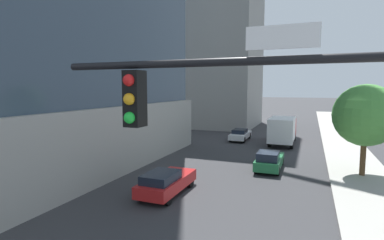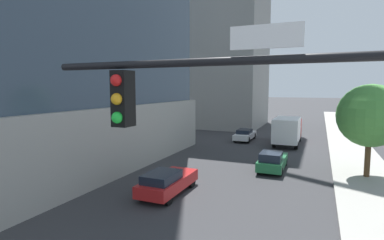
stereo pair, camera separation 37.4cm
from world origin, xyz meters
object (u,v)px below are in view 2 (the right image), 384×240
object	(u,v)px
construction_building	(216,6)
street_tree	(370,116)
car_green	(272,161)
traffic_light_pole	(273,162)
car_white	(245,135)
box_truck	(288,129)
car_red	(167,182)

from	to	relation	value
construction_building	street_tree	bearing A→B (deg)	-52.00
construction_building	car_green	xyz separation A→B (m)	(12.84, -24.71, -18.36)
traffic_light_pole	street_tree	bearing A→B (deg)	78.39
car_white	box_truck	world-z (taller)	box_truck
box_truck	car_red	bearing A→B (deg)	-104.61
car_green	street_tree	bearing A→B (deg)	3.63
car_red	construction_building	bearing A→B (deg)	103.98
construction_building	car_green	world-z (taller)	construction_building
construction_building	car_white	size ratio (longest dim) A/B	9.49
traffic_light_pole	street_tree	world-z (taller)	traffic_light_pole
box_truck	traffic_light_pole	bearing A→B (deg)	-85.12
traffic_light_pole	car_green	distance (m)	18.37
car_white	box_truck	xyz separation A→B (m)	(4.81, -0.90, 1.00)
street_tree	car_green	bearing A→B (deg)	-176.37
traffic_light_pole	car_white	distance (m)	30.66
street_tree	car_green	world-z (taller)	street_tree
traffic_light_pole	car_red	world-z (taller)	traffic_light_pole
car_green	car_red	distance (m)	8.96
construction_building	car_white	distance (m)	23.87
box_truck	construction_building	bearing A→B (deg)	132.86
construction_building	car_red	distance (m)	37.97
car_red	car_white	bearing A→B (deg)	90.00
car_green	car_red	size ratio (longest dim) A/B	0.97
traffic_light_pole	box_truck	distance (m)	28.87
street_tree	car_red	distance (m)	13.99
car_white	construction_building	bearing A→B (deg)	121.86
construction_building	car_red	world-z (taller)	construction_building
traffic_light_pole	box_truck	world-z (taller)	traffic_light_pole
construction_building	car_white	bearing A→B (deg)	-58.14
traffic_light_pole	car_red	size ratio (longest dim) A/B	1.52
street_tree	car_white	world-z (taller)	street_tree
car_green	box_truck	distance (m)	10.92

